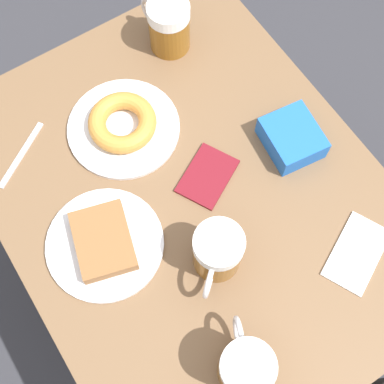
{
  "coord_description": "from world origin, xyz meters",
  "views": [
    {
      "loc": [
        0.22,
        0.34,
        1.8
      ],
      "look_at": [
        0.0,
        0.0,
        0.8
      ],
      "focal_mm": 50.0,
      "sensor_mm": 36.0,
      "label": 1
    }
  ],
  "objects": [
    {
      "name": "beer_mug_left",
      "position": [
        0.04,
        0.14,
        0.84
      ],
      "size": [
        0.12,
        0.11,
        0.12
      ],
      "color": "#8C5619",
      "rests_on": "table"
    },
    {
      "name": "napkin_folded",
      "position": [
        -0.2,
        0.28,
        0.78
      ],
      "size": [
        0.17,
        0.14,
        0.0
      ],
      "rotation": [
        0.0,
        0.0,
        0.46
      ],
      "color": "white",
      "rests_on": "table"
    },
    {
      "name": "plate_with_cake",
      "position": [
        0.2,
        -0.01,
        0.79
      ],
      "size": [
        0.23,
        0.23,
        0.04
      ],
      "color": "silver",
      "rests_on": "table"
    },
    {
      "name": "plate_with_donut",
      "position": [
        0.04,
        -0.21,
        0.8
      ],
      "size": [
        0.24,
        0.24,
        0.05
      ],
      "color": "silver",
      "rests_on": "table"
    },
    {
      "name": "beer_mug_center",
      "position": [
        0.11,
        0.33,
        0.84
      ],
      "size": [
        0.09,
        0.13,
        0.12
      ],
      "color": "#8C5619",
      "rests_on": "table"
    },
    {
      "name": "blue_pouch",
      "position": [
        -0.24,
        0.01,
        0.81
      ],
      "size": [
        0.12,
        0.13,
        0.05
      ],
      "rotation": [
        0.0,
        0.0,
        1.45
      ],
      "color": "blue",
      "rests_on": "table"
    },
    {
      "name": "ground_plane",
      "position": [
        0.0,
        0.0,
        0.0
      ],
      "size": [
        8.0,
        8.0,
        0.0
      ],
      "primitive_type": "plane",
      "color": "#333338"
    },
    {
      "name": "fork",
      "position": [
        0.25,
        -0.27,
        0.78
      ],
      "size": [
        0.15,
        0.1,
        0.0
      ],
      "rotation": [
        0.0,
        0.0,
        2.15
      ],
      "color": "silver",
      "rests_on": "table"
    },
    {
      "name": "passport_near_edge",
      "position": [
        -0.05,
        -0.02,
        0.78
      ],
      "size": [
        0.15,
        0.14,
        0.01
      ],
      "rotation": [
        0.0,
        0.0,
        2.06
      ],
      "color": "maroon",
      "rests_on": "table"
    },
    {
      "name": "beer_mug_right",
      "position": [
        -0.16,
        -0.35,
        0.84
      ],
      "size": [
        0.09,
        0.14,
        0.12
      ],
      "color": "#8C5619",
      "rests_on": "table"
    },
    {
      "name": "table",
      "position": [
        0.0,
        0.0,
        0.7
      ],
      "size": [
        0.74,
        0.96,
        0.78
      ],
      "color": "brown",
      "rests_on": "ground_plane"
    }
  ]
}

